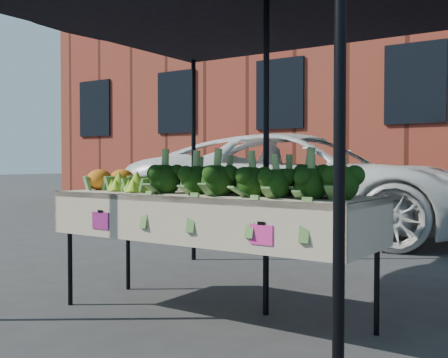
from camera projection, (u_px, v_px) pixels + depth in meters
ground at (196, 321)px, 3.83m from camera, size 90.00×90.00×0.00m
table at (209, 256)px, 3.88m from camera, size 2.42×0.85×0.90m
canopy at (232, 131)px, 4.21m from camera, size 3.16×3.16×2.74m
broccoli_heap at (254, 175)px, 3.69m from camera, size 1.55×0.58×0.27m
romanesco_cluster at (138, 178)px, 4.22m from camera, size 0.44×0.48×0.21m
cauliflower_pair at (111, 178)px, 4.49m from camera, size 0.24×0.44×0.19m
vehicle at (304, 52)px, 8.44m from camera, size 1.82×2.76×5.70m
building_left at (297, 52)px, 16.47m from camera, size 12.00×8.00×9.00m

